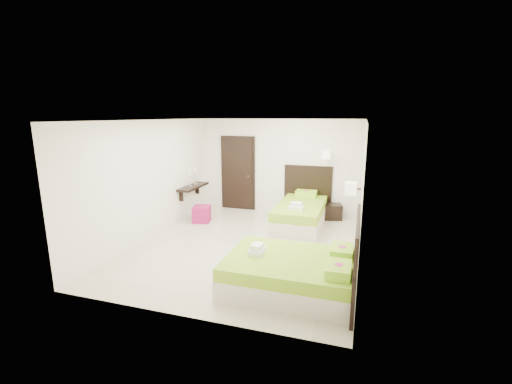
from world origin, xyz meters
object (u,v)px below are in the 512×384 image
(nightstand, at_px, (333,212))
(ottoman, at_px, (202,214))
(bed_single, at_px, (301,212))
(bed_double, at_px, (296,272))

(nightstand, relative_size, ottoman, 1.08)
(bed_single, xyz_separation_m, ottoman, (-2.48, -0.55, -0.12))
(bed_single, height_order, bed_double, bed_single)
(bed_double, distance_m, nightstand, 4.02)
(bed_single, xyz_separation_m, nightstand, (0.72, 0.72, -0.12))
(nightstand, bearing_deg, bed_single, -147.63)
(bed_double, relative_size, nightstand, 4.43)
(bed_single, height_order, ottoman, bed_single)
(bed_double, bearing_deg, ottoman, 137.35)
(bed_single, distance_m, bed_double, 3.33)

